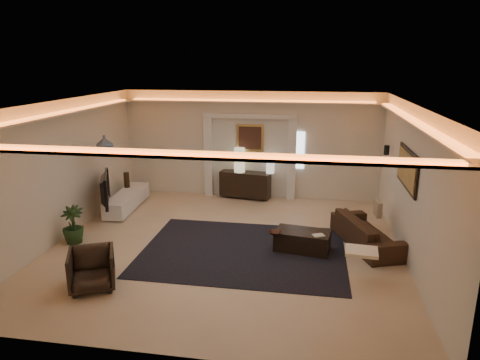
% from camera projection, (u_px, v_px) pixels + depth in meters
% --- Properties ---
extents(floor, '(7.00, 7.00, 0.00)m').
position_uv_depth(floor, '(226.00, 246.00, 8.91)').
color(floor, '#D0B58F').
rests_on(floor, ground).
extents(ceiling, '(7.00, 7.00, 0.00)m').
position_uv_depth(ceiling, '(224.00, 103.00, 8.14)').
color(ceiling, white).
rests_on(ceiling, ground).
extents(wall_back, '(7.00, 0.00, 7.00)m').
position_uv_depth(wall_back, '(250.00, 145.00, 11.85)').
color(wall_back, beige).
rests_on(wall_back, ground).
extents(wall_front, '(7.00, 0.00, 7.00)m').
position_uv_depth(wall_front, '(168.00, 253.00, 5.20)').
color(wall_front, beige).
rests_on(wall_front, ground).
extents(wall_left, '(0.00, 7.00, 7.00)m').
position_uv_depth(wall_left, '(61.00, 171.00, 9.08)').
color(wall_left, beige).
rests_on(wall_left, ground).
extents(wall_right, '(0.00, 7.00, 7.00)m').
position_uv_depth(wall_right, '(411.00, 186.00, 7.97)').
color(wall_right, beige).
rests_on(wall_right, ground).
extents(cove_soffit, '(7.00, 7.00, 0.04)m').
position_uv_depth(cove_soffit, '(224.00, 118.00, 8.21)').
color(cove_soffit, silver).
rests_on(cove_soffit, ceiling).
extents(daylight_slit, '(0.25, 0.03, 1.00)m').
position_uv_depth(daylight_slit, '(300.00, 150.00, 11.65)').
color(daylight_slit, white).
rests_on(daylight_slit, wall_back).
extents(area_rug, '(4.00, 3.00, 0.01)m').
position_uv_depth(area_rug, '(243.00, 251.00, 8.66)').
color(area_rug, black).
rests_on(area_rug, ground).
extents(pilaster_left, '(0.22, 0.20, 2.20)m').
position_uv_depth(pilaster_left, '(209.00, 157.00, 12.03)').
color(pilaster_left, silver).
rests_on(pilaster_left, ground).
extents(pilaster_right, '(0.22, 0.20, 2.20)m').
position_uv_depth(pilaster_right, '(292.00, 160.00, 11.67)').
color(pilaster_right, silver).
rests_on(pilaster_right, ground).
extents(alcove_header, '(2.52, 0.20, 0.12)m').
position_uv_depth(alcove_header, '(250.00, 116.00, 11.55)').
color(alcove_header, silver).
rests_on(alcove_header, wall_back).
extents(painting_frame, '(0.74, 0.04, 0.74)m').
position_uv_depth(painting_frame, '(250.00, 138.00, 11.77)').
color(painting_frame, tan).
rests_on(painting_frame, wall_back).
extents(painting_canvas, '(0.62, 0.02, 0.62)m').
position_uv_depth(painting_canvas, '(250.00, 138.00, 11.75)').
color(painting_canvas, '#4C2D1E').
rests_on(painting_canvas, wall_back).
extents(art_panel_frame, '(0.04, 1.64, 0.74)m').
position_uv_depth(art_panel_frame, '(408.00, 169.00, 8.20)').
color(art_panel_frame, black).
rests_on(art_panel_frame, wall_right).
extents(art_panel_gold, '(0.02, 1.50, 0.62)m').
position_uv_depth(art_panel_gold, '(406.00, 169.00, 8.20)').
color(art_panel_gold, tan).
rests_on(art_panel_gold, wall_right).
extents(wall_sconce, '(0.12, 0.12, 0.22)m').
position_uv_depth(wall_sconce, '(387.00, 150.00, 10.02)').
color(wall_sconce, black).
rests_on(wall_sconce, wall_right).
extents(wall_niche, '(0.10, 0.55, 0.04)m').
position_uv_depth(wall_niche, '(95.00, 149.00, 10.35)').
color(wall_niche, silver).
rests_on(wall_niche, wall_left).
extents(console, '(1.42, 0.65, 0.68)m').
position_uv_depth(console, '(245.00, 184.00, 11.91)').
color(console, black).
rests_on(console, ground).
extents(lamp_left, '(0.33, 0.33, 0.66)m').
position_uv_depth(lamp_left, '(240.00, 159.00, 11.75)').
color(lamp_left, beige).
rests_on(lamp_left, console).
extents(lamp_right, '(0.29, 0.29, 0.50)m').
position_uv_depth(lamp_right, '(270.00, 161.00, 11.62)').
color(lamp_right, silver).
rests_on(lamp_right, console).
extents(media_ledge, '(0.63, 2.08, 0.38)m').
position_uv_depth(media_ledge, '(127.00, 200.00, 11.11)').
color(media_ledge, white).
rests_on(media_ledge, ground).
extents(tv, '(1.22, 0.66, 0.73)m').
position_uv_depth(tv, '(101.00, 188.00, 10.10)').
color(tv, black).
rests_on(tv, media_ledge).
extents(figurine, '(0.18, 0.18, 0.40)m').
position_uv_depth(figurine, '(127.00, 179.00, 11.50)').
color(figurine, '#332314').
rests_on(figurine, media_ledge).
extents(ginger_jar, '(0.38, 0.38, 0.39)m').
position_uv_depth(ginger_jar, '(105.00, 144.00, 9.77)').
color(ginger_jar, '#49617C').
rests_on(ginger_jar, wall_niche).
extents(plant, '(0.52, 0.52, 0.79)m').
position_uv_depth(plant, '(73.00, 225.00, 8.96)').
color(plant, '#1E3718').
rests_on(plant, ground).
extents(sofa, '(2.12, 1.41, 0.58)m').
position_uv_depth(sofa, '(367.00, 232.00, 8.87)').
color(sofa, black).
rests_on(sofa, ground).
extents(throw_blanket, '(0.58, 0.49, 0.06)m').
position_uv_depth(throw_blanket, '(362.00, 251.00, 7.35)').
color(throw_blanket, white).
rests_on(throw_blanket, sofa).
extents(throw_pillow, '(0.14, 0.35, 0.34)m').
position_uv_depth(throw_pillow, '(378.00, 209.00, 9.47)').
color(throw_pillow, tan).
rests_on(throw_pillow, sofa).
extents(coffee_table, '(1.15, 0.75, 0.40)m').
position_uv_depth(coffee_table, '(302.00, 240.00, 8.66)').
color(coffee_table, black).
rests_on(coffee_table, ground).
extents(bowl, '(0.27, 0.27, 0.06)m').
position_uv_depth(bowl, '(275.00, 232.00, 8.45)').
color(bowl, black).
rests_on(bowl, coffee_table).
extents(magazine, '(0.26, 0.23, 0.03)m').
position_uv_depth(magazine, '(319.00, 235.00, 8.36)').
color(magazine, beige).
rests_on(magazine, coffee_table).
extents(armchair, '(0.96, 0.97, 0.67)m').
position_uv_depth(armchair, '(92.00, 269.00, 7.18)').
color(armchair, black).
rests_on(armchair, ground).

